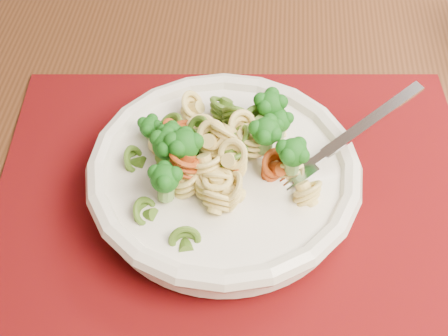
% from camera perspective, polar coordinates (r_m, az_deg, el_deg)
% --- Properties ---
extents(dining_table, '(1.49, 1.14, 0.72)m').
position_cam_1_polar(dining_table, '(0.77, -0.58, 0.81)').
color(dining_table, '#562E18').
rests_on(dining_table, ground).
extents(placemat, '(0.56, 0.49, 0.00)m').
position_cam_1_polar(placemat, '(0.60, 1.18, -3.04)').
color(placemat, '#5E0C04').
rests_on(placemat, dining_table).
extents(pasta_bowl, '(0.26, 0.26, 0.05)m').
position_cam_1_polar(pasta_bowl, '(0.58, -0.00, -0.67)').
color(pasta_bowl, white).
rests_on(pasta_bowl, placemat).
extents(pasta_broccoli_heap, '(0.22, 0.22, 0.06)m').
position_cam_1_polar(pasta_broccoli_heap, '(0.57, 0.00, 0.39)').
color(pasta_broccoli_heap, '#F0CE76').
rests_on(pasta_broccoli_heap, pasta_bowl).
extents(fork, '(0.14, 0.15, 0.08)m').
position_cam_1_polar(fork, '(0.57, 7.11, -0.19)').
color(fork, silver).
rests_on(fork, pasta_bowl).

